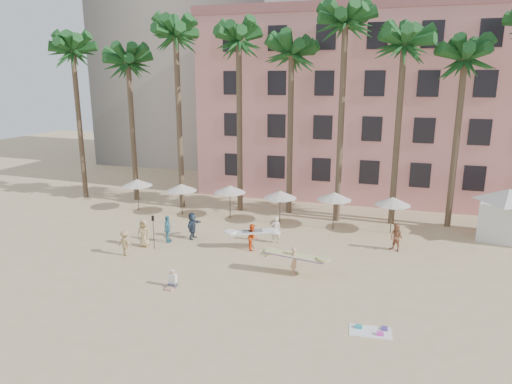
{
  "coord_description": "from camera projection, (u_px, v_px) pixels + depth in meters",
  "views": [
    {
      "loc": [
        6.81,
        -19.28,
        10.64
      ],
      "look_at": [
        -0.89,
        6.0,
        4.0
      ],
      "focal_mm": 32.0,
      "sensor_mm": 36.0,
      "label": 1
    }
  ],
  "objects": [
    {
      "name": "carrier_white",
      "position": [
        253.0,
        236.0,
        28.9
      ],
      "size": [
        2.92,
        1.52,
        1.67
      ],
      "color": "#FF581A",
      "rests_on": "ground"
    },
    {
      "name": "seated_man",
      "position": [
        172.0,
        281.0,
        23.76
      ],
      "size": [
        0.41,
        0.72,
        0.94
      ],
      "color": "#3F3F4C",
      "rests_on": "ground"
    },
    {
      "name": "cabana",
      "position": [
        507.0,
        210.0,
        30.47
      ],
      "size": [
        5.61,
        5.61,
        3.5
      ],
      "color": "silver",
      "rests_on": "ground"
    },
    {
      "name": "pink_hotel",
      "position": [
        399.0,
        107.0,
        42.6
      ],
      "size": [
        35.0,
        14.0,
        16.0
      ],
      "primitive_type": "cube",
      "color": "pink",
      "rests_on": "ground"
    },
    {
      "name": "carrier_yellow",
      "position": [
        294.0,
        259.0,
        25.15
      ],
      "size": [
        3.27,
        0.78,
        1.6
      ],
      "color": "tan",
      "rests_on": "ground"
    },
    {
      "name": "paddle",
      "position": [
        153.0,
        228.0,
        28.81
      ],
      "size": [
        0.18,
        0.04,
        2.23
      ],
      "color": "black",
      "rests_on": "ground"
    },
    {
      "name": "beach_towel",
      "position": [
        372.0,
        331.0,
        19.66
      ],
      "size": [
        1.87,
        1.14,
        0.14
      ],
      "color": "white",
      "rests_on": "ground"
    },
    {
      "name": "umbrella_row",
      "position": [
        254.0,
        191.0,
        34.28
      ],
      "size": [
        22.5,
        2.7,
        2.73
      ],
      "color": "#332B23",
      "rests_on": "ground"
    },
    {
      "name": "beachgoers",
      "position": [
        212.0,
        232.0,
        29.58
      ],
      "size": [
        16.97,
        6.49,
        1.84
      ],
      "color": "tan",
      "rests_on": "ground"
    },
    {
      "name": "palm_row",
      "position": [
        311.0,
        45.0,
        33.02
      ],
      "size": [
        44.4,
        5.4,
        16.3
      ],
      "color": "brown",
      "rests_on": "ground"
    },
    {
      "name": "ground",
      "position": [
        238.0,
        300.0,
        22.4
      ],
      "size": [
        120.0,
        120.0,
        0.0
      ],
      "primitive_type": "plane",
      "color": "#D1B789",
      "rests_on": "ground"
    }
  ]
}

